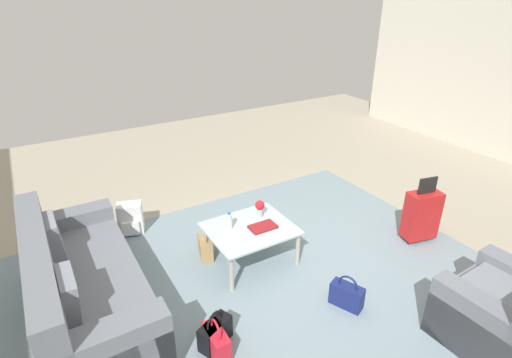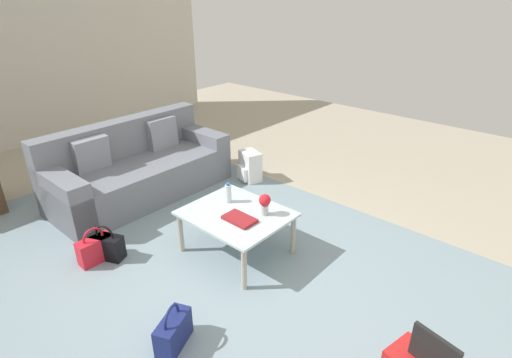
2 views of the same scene
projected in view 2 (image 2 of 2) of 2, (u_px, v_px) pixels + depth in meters
name	position (u px, v px, depth m)	size (l,w,h in m)	color
ground_plane	(230.00, 297.00, 3.32)	(12.00, 12.00, 0.00)	#A89E89
area_rug	(166.00, 278.00, 3.54)	(5.20, 4.40, 0.01)	gray
couch	(137.00, 170.00, 4.90)	(0.91, 2.16, 0.89)	slate
coffee_table	(236.00, 218.00, 3.73)	(0.93, 0.78, 0.44)	silver
water_bottle	(228.00, 193.00, 3.85)	(0.06, 0.06, 0.20)	silver
coffee_table_book	(240.00, 219.00, 3.57)	(0.30, 0.18, 0.03)	maroon
flower_vase	(265.00, 203.00, 3.62)	(0.11, 0.11, 0.21)	#B2B7BC
handbag_black	(107.00, 246.00, 3.76)	(0.35, 0.26, 0.36)	black
handbag_tan	(232.00, 213.00, 4.31)	(0.23, 0.35, 0.36)	tan
handbag_red	(96.00, 249.00, 3.71)	(0.15, 0.32, 0.36)	red
handbag_navy	(173.00, 332.00, 2.82)	(0.26, 0.35, 0.36)	navy
backpack_white	(250.00, 167.00, 5.29)	(0.35, 0.32, 0.40)	white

